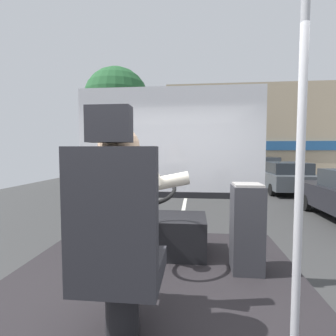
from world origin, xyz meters
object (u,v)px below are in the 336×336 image
(steering_console, at_px, (154,232))
(driver_seat, at_px, (117,248))
(handrail_pole, at_px, (300,156))
(fare_box, at_px, (247,228))
(bus_driver, at_px, (123,208))
(parked_car_silver, at_px, (261,168))
(parked_car_charcoal, at_px, (284,177))

(steering_console, bearing_deg, driver_seat, -90.00)
(handrail_pole, distance_m, fare_box, 1.16)
(bus_driver, distance_m, handrail_pole, 1.03)
(parked_car_silver, bearing_deg, bus_driver, -106.81)
(fare_box, height_order, parked_car_silver, fare_box)
(driver_seat, distance_m, handrail_pole, 1.10)
(driver_seat, height_order, parked_car_charcoal, driver_seat)
(driver_seat, xyz_separation_m, parked_car_silver, (4.69, 15.64, -0.56))
(handrail_pole, bearing_deg, driver_seat, -176.87)
(handrail_pole, xyz_separation_m, parked_car_silver, (3.71, 15.59, -1.07))
(parked_car_charcoal, bearing_deg, driver_seat, -112.67)
(driver_seat, relative_size, handrail_pole, 0.62)
(driver_seat, bearing_deg, parked_car_silver, 73.32)
(parked_car_charcoal, relative_size, parked_car_silver, 0.98)
(steering_console, height_order, handrail_pole, handrail_pole)
(bus_driver, relative_size, parked_car_silver, 0.20)
(bus_driver, xyz_separation_m, handrail_pole, (0.97, -0.07, 0.31))
(driver_seat, distance_m, steering_console, 1.37)
(bus_driver, height_order, handrail_pole, handrail_pole)
(parked_car_charcoal, bearing_deg, handrail_pole, -108.18)
(handrail_pole, bearing_deg, parked_car_silver, 76.60)
(driver_seat, bearing_deg, handrail_pole, 3.13)
(handrail_pole, height_order, parked_car_silver, handrail_pole)
(bus_driver, relative_size, handrail_pole, 0.37)
(bus_driver, xyz_separation_m, fare_box, (0.90, 0.88, -0.36))
(parked_car_silver, bearing_deg, handrail_pole, -103.40)
(bus_driver, distance_m, parked_car_charcoal, 11.55)
(bus_driver, bearing_deg, driver_seat, -90.00)
(fare_box, height_order, parked_car_charcoal, fare_box)
(handrail_pole, bearing_deg, fare_box, 94.43)
(handrail_pole, bearing_deg, parked_car_charcoal, 71.82)
(bus_driver, bearing_deg, fare_box, 44.23)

